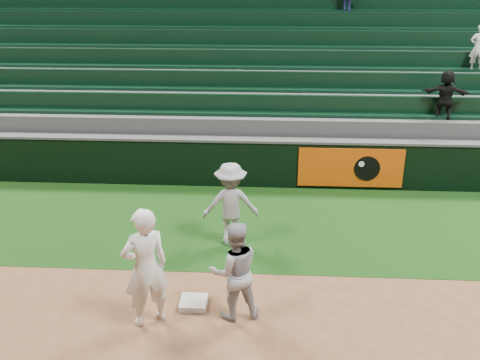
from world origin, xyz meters
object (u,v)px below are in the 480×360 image
first_base (194,303)px  first_baseman (145,268)px  base_coach (231,204)px  baserunner (234,271)px

first_base → first_baseman: first_baseman is taller
first_baseman → base_coach: bearing=-143.3°
first_base → base_coach: 2.39m
first_baseman → baserunner: 1.38m
first_baseman → first_base: bearing=-174.1°
baserunner → base_coach: (-0.24, 2.44, 0.04)m
baserunner → base_coach: 2.45m
base_coach → first_base: bearing=70.2°
first_base → base_coach: bearing=78.1°
baserunner → first_base: bearing=-34.2°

